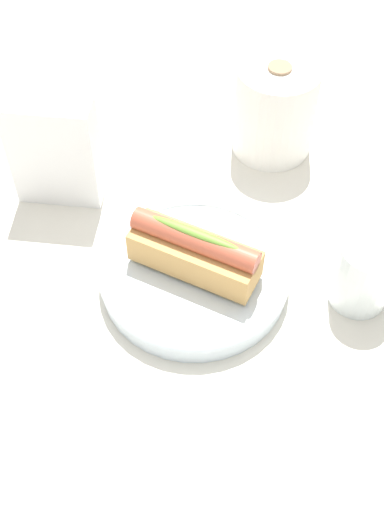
# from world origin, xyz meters

# --- Properties ---
(ground_plane) EXTENTS (2.40, 2.40, 0.00)m
(ground_plane) POSITION_xyz_m (0.00, 0.00, 0.00)
(ground_plane) COLOR silver
(serving_bowl) EXTENTS (0.23, 0.23, 0.03)m
(serving_bowl) POSITION_xyz_m (-0.00, -0.00, 0.02)
(serving_bowl) COLOR silver
(serving_bowl) RESTS_ON ground_plane
(hotdog_front) EXTENTS (0.16, 0.10, 0.06)m
(hotdog_front) POSITION_xyz_m (-0.00, -0.00, 0.06)
(hotdog_front) COLOR tan
(hotdog_front) RESTS_ON serving_bowl
(water_glass) EXTENTS (0.07, 0.07, 0.09)m
(water_glass) POSITION_xyz_m (0.19, -0.00, 0.04)
(water_glass) COLOR white
(water_glass) RESTS_ON ground_plane
(paper_towel_roll) EXTENTS (0.11, 0.11, 0.13)m
(paper_towel_roll) POSITION_xyz_m (0.08, 0.25, 0.07)
(paper_towel_roll) COLOR white
(paper_towel_roll) RESTS_ON ground_plane
(napkin_box) EXTENTS (0.11, 0.05, 0.15)m
(napkin_box) POSITION_xyz_m (-0.19, 0.13, 0.07)
(napkin_box) COLOR white
(napkin_box) RESTS_ON ground_plane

